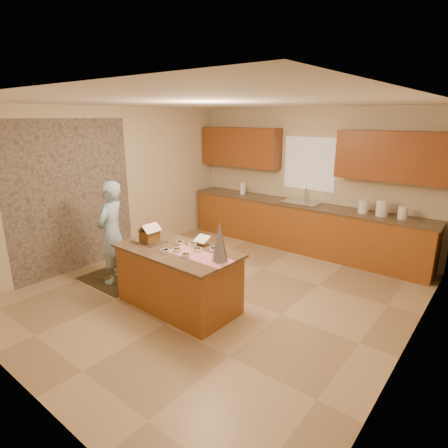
{
  "coord_description": "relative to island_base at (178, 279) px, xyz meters",
  "views": [
    {
      "loc": [
        3.14,
        -3.87,
        2.52
      ],
      "look_at": [
        -0.1,
        0.2,
        1.0
      ],
      "focal_mm": 29.51,
      "sensor_mm": 36.0,
      "label": 1
    }
  ],
  "objects": [
    {
      "name": "tinsel_tree",
      "position": [
        0.71,
        0.03,
        0.69
      ],
      "size": [
        0.2,
        0.2,
        0.5
      ],
      "primitive_type": "cone",
      "rotation": [
        0.0,
        0.0,
        -0.02
      ],
      "color": "#B3B2BE",
      "rests_on": "island_top"
    },
    {
      "name": "window_curtain",
      "position": [
        0.2,
        3.4,
        1.25
      ],
      "size": [
        1.05,
        0.03,
        1.0
      ],
      "primitive_type": "cube",
      "color": "white",
      "rests_on": "wall_back"
    },
    {
      "name": "cookbook",
      "position": [
        0.14,
        0.34,
        0.52
      ],
      "size": [
        0.2,
        0.16,
        0.09
      ],
      "primitive_type": "cube",
      "rotation": [
        -1.13,
        0.0,
        -0.02
      ],
      "color": "white",
      "rests_on": "island_top"
    },
    {
      "name": "back_counter_base",
      "position": [
        0.2,
        3.13,
        0.04
      ],
      "size": [
        4.8,
        0.6,
        0.88
      ],
      "primitive_type": "cube",
      "color": "#96561F",
      "rests_on": "floor"
    },
    {
      "name": "sink",
      "position": [
        0.2,
        3.13,
        0.49
      ],
      "size": [
        0.7,
        0.45,
        0.12
      ],
      "primitive_type": "cube",
      "color": "silver",
      "rests_on": "back_counter_top"
    },
    {
      "name": "floor",
      "position": [
        0.2,
        0.68,
        -0.4
      ],
      "size": [
        5.5,
        5.5,
        0.0
      ],
      "primitive_type": "plane",
      "color": "tan",
      "rests_on": "ground"
    },
    {
      "name": "wall_right",
      "position": [
        2.7,
        0.68,
        0.95
      ],
      "size": [
        5.5,
        5.5,
        0.0
      ],
      "primitive_type": "plane",
      "color": "beige",
      "rests_on": "floor"
    },
    {
      "name": "canister_a",
      "position": [
        1.38,
        3.13,
        0.64
      ],
      "size": [
        0.17,
        0.17,
        0.23
      ],
      "primitive_type": "cylinder",
      "color": "white",
      "rests_on": "back_counter_top"
    },
    {
      "name": "stone_accent",
      "position": [
        -2.28,
        -0.12,
        0.85
      ],
      "size": [
        0.0,
        2.5,
        2.5
      ],
      "primitive_type": "plane",
      "rotation": [
        1.57,
        0.0,
        1.57
      ],
      "color": "gray",
      "rests_on": "wall_left"
    },
    {
      "name": "ceiling",
      "position": [
        0.2,
        0.68,
        2.3
      ],
      "size": [
        5.5,
        5.5,
        0.0
      ],
      "primitive_type": "plane",
      "color": "silver",
      "rests_on": "floor"
    },
    {
      "name": "upper_cabinet_right",
      "position": [
        1.75,
        3.25,
        1.5
      ],
      "size": [
        1.85,
        0.35,
        0.8
      ],
      "primitive_type": "cube",
      "color": "brown",
      "rests_on": "wall_back"
    },
    {
      "name": "island_top",
      "position": [
        -0.0,
        0.0,
        0.42
      ],
      "size": [
        1.72,
        0.93,
        0.04
      ],
      "primitive_type": "cube",
      "rotation": [
        0.0,
        0.0,
        -0.02
      ],
      "color": "brown",
      "rests_on": "island_base"
    },
    {
      "name": "wall_front",
      "position": [
        0.2,
        -2.07,
        0.95
      ],
      "size": [
        5.5,
        5.5,
        0.0
      ],
      "primitive_type": "plane",
      "color": "beige",
      "rests_on": "floor"
    },
    {
      "name": "candy_bowls",
      "position": [
        0.15,
        0.04,
        0.46
      ],
      "size": [
        0.64,
        0.54,
        0.05
      ],
      "color": "#D06424",
      "rests_on": "island_top"
    },
    {
      "name": "baking_tray",
      "position": [
        -0.5,
        -0.03,
        0.45
      ],
      "size": [
        0.42,
        0.32,
        0.02
      ],
      "primitive_type": "cube",
      "rotation": [
        0.0,
        0.0,
        -0.02
      ],
      "color": "silver",
      "rests_on": "island_top"
    },
    {
      "name": "paper_towel",
      "position": [
        -1.17,
        3.13,
        0.65
      ],
      "size": [
        0.12,
        0.12,
        0.25
      ],
      "primitive_type": "cylinder",
      "color": "white",
      "rests_on": "back_counter_top"
    },
    {
      "name": "rug",
      "position": [
        -1.41,
        -0.07,
        -0.39
      ],
      "size": [
        1.08,
        0.71,
        0.01
      ],
      "primitive_type": "cube",
      "color": "black",
      "rests_on": "floor"
    },
    {
      "name": "island_base",
      "position": [
        0.0,
        0.0,
        0.0
      ],
      "size": [
        1.65,
        0.85,
        0.8
      ],
      "primitive_type": "cube",
      "rotation": [
        0.0,
        0.0,
        -0.02
      ],
      "color": "#96561F",
      "rests_on": "floor"
    },
    {
      "name": "canister_b",
      "position": [
        1.69,
        3.13,
        0.66
      ],
      "size": [
        0.19,
        0.19,
        0.27
      ],
      "primitive_type": "cylinder",
      "color": "white",
      "rests_on": "back_counter_top"
    },
    {
      "name": "gingerbread_house",
      "position": [
        -0.5,
        -0.03,
        0.55
      ],
      "size": [
        0.25,
        0.26,
        0.26
      ],
      "color": "brown",
      "rests_on": "baking_tray"
    },
    {
      "name": "faucet",
      "position": [
        0.2,
        3.31,
        0.66
      ],
      "size": [
        0.03,
        0.03,
        0.28
      ],
      "primitive_type": "cylinder",
      "color": "silver",
      "rests_on": "back_counter_top"
    },
    {
      "name": "boy",
      "position": [
        -1.36,
        -0.07,
        0.41
      ],
      "size": [
        0.59,
        0.69,
        1.6
      ],
      "primitive_type": "imported",
      "rotation": [
        0.0,
        0.0,
        -1.15
      ],
      "color": "#92B6CF",
      "rests_on": "rug"
    },
    {
      "name": "upper_cabinet_left",
      "position": [
        -1.35,
        3.25,
        1.5
      ],
      "size": [
        1.85,
        0.35,
        0.8
      ],
      "primitive_type": "cube",
      "color": "brown",
      "rests_on": "wall_back"
    },
    {
      "name": "wall_back",
      "position": [
        0.2,
        3.43,
        0.95
      ],
      "size": [
        5.5,
        5.5,
        0.0
      ],
      "primitive_type": "plane",
      "color": "beige",
      "rests_on": "floor"
    },
    {
      "name": "wall_left",
      "position": [
        -2.3,
        0.68,
        0.95
      ],
      "size": [
        5.5,
        5.5,
        0.0
      ],
      "primitive_type": "plane",
      "color": "beige",
      "rests_on": "floor"
    },
    {
      "name": "table_runner",
      "position": [
        0.41,
        -0.01,
        0.44
      ],
      "size": [
        0.91,
        0.35,
        0.01
      ],
      "primitive_type": "cube",
      "rotation": [
        0.0,
        0.0,
        -0.02
      ],
      "color": "#B80D29",
      "rests_on": "island_top"
    },
    {
      "name": "back_counter_top",
      "position": [
        0.2,
        3.13,
        0.5
      ],
      "size": [
        4.85,
        0.63,
        0.04
      ],
      "primitive_type": "cube",
      "color": "brown",
      "rests_on": "back_counter_base"
    },
    {
      "name": "canister_c",
      "position": [
        2.02,
        3.13,
        0.63
      ],
      "size": [
        0.15,
        0.15,
        0.21
      ],
      "primitive_type": "cylinder",
      "color": "white",
      "rests_on": "back_counter_top"
    }
  ]
}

